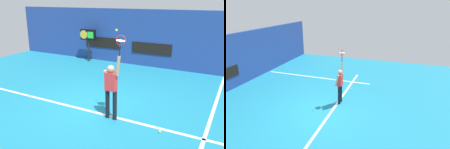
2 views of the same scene
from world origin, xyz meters
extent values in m
plane|color=teal|center=(0.00, 0.00, 0.00)|extent=(18.00, 18.00, 0.00)
cube|color=white|center=(0.00, -0.43, 0.01)|extent=(10.00, 0.10, 0.01)
cube|color=white|center=(3.68, 2.00, 0.01)|extent=(0.10, 7.00, 0.01)
cylinder|color=black|center=(0.84, -0.53, 0.46)|extent=(0.13, 0.13, 0.92)
cylinder|color=black|center=(1.09, -0.53, 0.46)|extent=(0.13, 0.13, 0.92)
cube|color=red|center=(0.96, -0.53, 1.20)|extent=(0.34, 0.20, 0.55)
sphere|color=tan|center=(0.96, -0.53, 1.58)|extent=(0.22, 0.22, 0.22)
cylinder|color=tan|center=(1.20, -0.53, 1.70)|extent=(0.15, 0.09, 0.59)
cylinder|color=tan|center=(0.76, -0.45, 1.22)|extent=(0.09, 0.23, 0.58)
cylinder|color=black|center=(1.24, -0.53, 2.14)|extent=(0.07, 0.03, 0.30)
torus|color=red|center=(1.28, -0.53, 2.43)|extent=(0.35, 0.02, 0.35)
cylinder|color=silver|center=(1.28, -0.53, 2.43)|extent=(0.27, 0.27, 0.03)
sphere|color=#CCE033|center=(1.12, -0.49, 2.70)|extent=(0.07, 0.07, 0.07)
sphere|color=#CCE033|center=(2.55, -0.64, 0.03)|extent=(0.07, 0.07, 0.07)
camera|label=1|loc=(4.22, -6.49, 3.54)|focal=39.21mm
camera|label=2|loc=(-7.15, -3.18, 4.63)|focal=31.49mm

